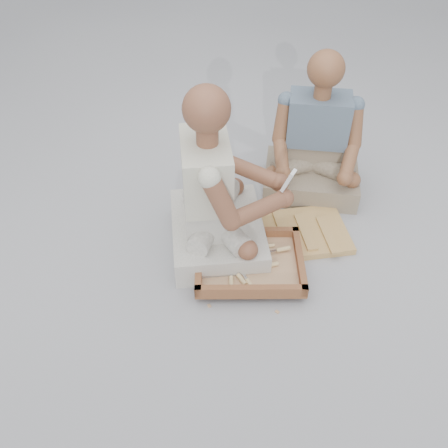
% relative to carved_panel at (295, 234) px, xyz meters
% --- Properties ---
extents(ground, '(60.00, 60.00, 0.00)m').
position_rel_carved_panel_xyz_m(ground, '(-0.20, -0.43, -0.02)').
color(ground, '#9B9CA0').
rests_on(ground, ground).
extents(carved_panel, '(0.66, 0.55, 0.04)m').
position_rel_carved_panel_xyz_m(carved_panel, '(0.00, 0.00, 0.00)').
color(carved_panel, olive).
rests_on(carved_panel, ground).
extents(tool_tray, '(0.61, 0.53, 0.07)m').
position_rel_carved_panel_xyz_m(tool_tray, '(-0.20, -0.30, 0.04)').
color(tool_tray, brown).
rests_on(tool_tray, carved_panel).
extents(chisel_0, '(0.14, 0.19, 0.02)m').
position_rel_carved_panel_xyz_m(chisel_0, '(-0.18, -0.43, 0.05)').
color(chisel_0, silver).
rests_on(chisel_0, tool_tray).
extents(chisel_1, '(0.06, 0.22, 0.02)m').
position_rel_carved_panel_xyz_m(chisel_1, '(-0.27, -0.43, 0.05)').
color(chisel_1, silver).
rests_on(chisel_1, tool_tray).
extents(chisel_2, '(0.21, 0.09, 0.02)m').
position_rel_carved_panel_xyz_m(chisel_2, '(-0.20, -0.21, 0.05)').
color(chisel_2, silver).
rests_on(chisel_2, tool_tray).
extents(chisel_3, '(0.20, 0.11, 0.02)m').
position_rel_carved_panel_xyz_m(chisel_3, '(-0.11, -0.31, 0.05)').
color(chisel_3, silver).
rests_on(chisel_3, tool_tray).
extents(chisel_4, '(0.20, 0.12, 0.02)m').
position_rel_carved_panel_xyz_m(chisel_4, '(-0.06, -0.20, 0.06)').
color(chisel_4, silver).
rests_on(chisel_4, tool_tray).
extents(chisel_5, '(0.16, 0.18, 0.02)m').
position_rel_carved_panel_xyz_m(chisel_5, '(-0.23, -0.41, 0.05)').
color(chisel_5, silver).
rests_on(chisel_5, tool_tray).
extents(chisel_6, '(0.06, 0.22, 0.02)m').
position_rel_carved_panel_xyz_m(chisel_6, '(-0.21, -0.11, 0.05)').
color(chisel_6, silver).
rests_on(chisel_6, tool_tray).
extents(chisel_7, '(0.21, 0.09, 0.02)m').
position_rel_carved_panel_xyz_m(chisel_7, '(-0.15, -0.18, 0.05)').
color(chisel_7, silver).
rests_on(chisel_7, tool_tray).
extents(wood_chip_0, '(0.02, 0.02, 0.00)m').
position_rel_carved_panel_xyz_m(wood_chip_0, '(-0.03, -0.53, -0.02)').
color(wood_chip_0, tan).
rests_on(wood_chip_0, ground).
extents(wood_chip_1, '(0.02, 0.02, 0.00)m').
position_rel_carved_panel_xyz_m(wood_chip_1, '(0.02, -0.18, -0.02)').
color(wood_chip_1, tan).
rests_on(wood_chip_1, ground).
extents(wood_chip_2, '(0.02, 0.02, 0.00)m').
position_rel_carved_panel_xyz_m(wood_chip_2, '(-0.35, -0.56, -0.02)').
color(wood_chip_2, tan).
rests_on(wood_chip_2, ground).
extents(wood_chip_3, '(0.02, 0.02, 0.00)m').
position_rel_carved_panel_xyz_m(wood_chip_3, '(-0.16, -0.17, -0.02)').
color(wood_chip_3, tan).
rests_on(wood_chip_3, ground).
extents(wood_chip_4, '(0.02, 0.02, 0.00)m').
position_rel_carved_panel_xyz_m(wood_chip_4, '(-0.36, 0.09, -0.02)').
color(wood_chip_4, tan).
rests_on(wood_chip_4, ground).
extents(wood_chip_5, '(0.02, 0.02, 0.00)m').
position_rel_carved_panel_xyz_m(wood_chip_5, '(0.09, 0.05, -0.02)').
color(wood_chip_5, tan).
rests_on(wood_chip_5, ground).
extents(wood_chip_6, '(0.02, 0.02, 0.00)m').
position_rel_carved_panel_xyz_m(wood_chip_6, '(-0.35, -0.17, -0.02)').
color(wood_chip_6, tan).
rests_on(wood_chip_6, ground).
extents(wood_chip_7, '(0.02, 0.02, 0.00)m').
position_rel_carved_panel_xyz_m(wood_chip_7, '(-0.27, -0.31, -0.02)').
color(wood_chip_7, tan).
rests_on(wood_chip_7, ground).
extents(wood_chip_8, '(0.02, 0.02, 0.00)m').
position_rel_carved_panel_xyz_m(wood_chip_8, '(-0.37, -0.43, -0.02)').
color(wood_chip_8, tan).
rests_on(wood_chip_8, ground).
extents(wood_chip_9, '(0.02, 0.02, 0.00)m').
position_rel_carved_panel_xyz_m(wood_chip_9, '(0.02, -0.07, -0.02)').
color(wood_chip_9, tan).
rests_on(wood_chip_9, ground).
extents(craftsman, '(0.69, 0.70, 0.91)m').
position_rel_carved_panel_xyz_m(craftsman, '(-0.40, -0.14, 0.29)').
color(craftsman, beige).
rests_on(craftsman, ground).
extents(companion, '(0.57, 0.47, 0.84)m').
position_rel_carved_panel_xyz_m(companion, '(0.04, 0.45, 0.26)').
color(companion, gray).
rests_on(companion, ground).
extents(mobile_phone, '(0.07, 0.06, 0.12)m').
position_rel_carved_panel_xyz_m(mobile_phone, '(-0.06, -0.10, 0.42)').
color(mobile_phone, silver).
rests_on(mobile_phone, craftsman).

